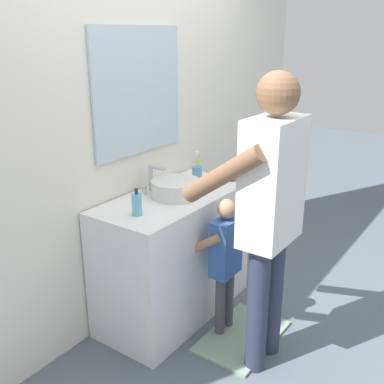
{
  "coord_description": "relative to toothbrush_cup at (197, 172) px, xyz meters",
  "views": [
    {
      "loc": [
        -2.24,
        -1.43,
        1.89
      ],
      "look_at": [
        0.0,
        0.15,
        0.93
      ],
      "focal_mm": 42.86,
      "sensor_mm": 36.0,
      "label": 1
    }
  ],
  "objects": [
    {
      "name": "child_toddler",
      "position": [
        -0.39,
        -0.48,
        -0.36
      ],
      "size": [
        0.29,
        0.29,
        0.93
      ],
      "color": "#47474C",
      "rests_on": "ground"
    },
    {
      "name": "back_wall",
      "position": [
        -0.39,
        0.24,
        0.43
      ],
      "size": [
        4.4,
        0.1,
        2.7
      ],
      "color": "silver",
      "rests_on": "ground"
    },
    {
      "name": "ground_plane",
      "position": [
        -0.39,
        -0.38,
        -0.92
      ],
      "size": [
        14.0,
        14.0,
        0.0
      ],
      "primitive_type": "plane",
      "color": "slate"
    },
    {
      "name": "soap_bottle",
      "position": [
        -0.77,
        -0.11,
        0.02
      ],
      "size": [
        0.06,
        0.06,
        0.17
      ],
      "color": "#66B2D1",
      "rests_on": "vanity_cabinet"
    },
    {
      "name": "sink_basin",
      "position": [
        -0.39,
        -0.1,
        0.01
      ],
      "size": [
        0.32,
        0.32,
        0.11
      ],
      "color": "silver",
      "rests_on": "vanity_cabinet"
    },
    {
      "name": "vanity_cabinet",
      "position": [
        -0.39,
        -0.08,
        -0.49
      ],
      "size": [
        1.13,
        0.54,
        0.87
      ],
      "primitive_type": "cube",
      "color": "white",
      "rests_on": "ground"
    },
    {
      "name": "toothbrush_cup",
      "position": [
        0.0,
        0.0,
        0.0
      ],
      "size": [
        0.07,
        0.07,
        0.21
      ],
      "color": "#4C8EB2",
      "rests_on": "vanity_cabinet"
    },
    {
      "name": "adult_parent",
      "position": [
        -0.48,
        -0.8,
        0.1
      ],
      "size": [
        0.53,
        0.56,
        1.71
      ],
      "color": "#2D334C",
      "rests_on": "ground"
    },
    {
      "name": "faucet",
      "position": [
        -0.39,
        0.1,
        0.03
      ],
      "size": [
        0.18,
        0.14,
        0.18
      ],
      "color": "#B7BABF",
      "rests_on": "vanity_cabinet"
    },
    {
      "name": "bath_mat",
      "position": [
        -0.39,
        -0.63,
        -0.91
      ],
      "size": [
        0.64,
        0.4,
        0.02
      ],
      "primitive_type": "cube",
      "color": "gray",
      "rests_on": "ground"
    }
  ]
}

